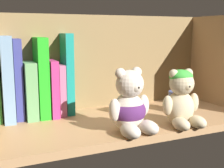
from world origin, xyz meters
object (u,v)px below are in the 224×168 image
object	(u,v)px
book_3	(17,79)
book_7	(58,89)
book_4	(28,89)
teddy_bear_smaller	(182,99)
pillar_candle	(178,101)
book_2	(6,78)
book_6	(50,87)
book_5	(40,77)
teddy_bear_larger	(130,107)
book_8	(66,73)

from	to	relation	value
book_3	book_7	size ratio (longest dim) A/B	1.50
book_4	teddy_bear_smaller	distance (cm)	44.02
book_3	pillar_candle	bearing A→B (deg)	-16.59
book_3	book_2	bearing A→B (deg)	180.00
book_4	book_3	bearing A→B (deg)	180.00
book_6	teddy_bear_smaller	size ratio (longest dim) A/B	1.10
book_5	book_6	distance (cm)	4.45
book_6	book_7	xyz separation A→B (cm)	(2.42, 0.00, -0.70)
book_4	book_5	world-z (taller)	book_5
book_4	teddy_bear_larger	distance (cm)	32.28
book_4	book_7	distance (cm)	8.92
book_6	pillar_candle	bearing A→B (deg)	-20.57
book_4	teddy_bear_larger	xyz separation A→B (cm)	(20.74, -24.67, -1.82)
book_7	teddy_bear_larger	bearing A→B (deg)	-64.37
book_3	book_7	world-z (taller)	book_3
book_8	book_2	bearing A→B (deg)	180.00
book_5	pillar_candle	bearing A→B (deg)	-19.15
pillar_candle	teddy_bear_larger	bearing A→B (deg)	-154.41
teddy_bear_smaller	pillar_candle	distance (cm)	14.54
book_6	pillar_candle	world-z (taller)	book_6
book_2	book_4	size ratio (longest dim) A/B	1.45
book_4	book_8	xyz separation A→B (cm)	(11.42, 0.00, 3.99)
teddy_bear_larger	teddy_bear_smaller	xyz separation A→B (cm)	(15.05, -0.95, 0.84)
book_3	teddy_bear_smaller	world-z (taller)	book_3
book_8	book_5	bearing A→B (deg)	180.00
teddy_bear_larger	teddy_bear_smaller	size ratio (longest dim) A/B	1.07
book_6	book_8	world-z (taller)	book_8
book_5	teddy_bear_smaller	distance (cm)	41.46
book_7	teddy_bear_larger	world-z (taller)	teddy_bear_larger
book_3	pillar_candle	distance (cm)	49.15
book_5	book_7	world-z (taller)	book_5
book_8	book_3	bearing A→B (deg)	180.00
book_5	book_8	world-z (taller)	book_8
book_2	teddy_bear_larger	xyz separation A→B (cm)	(26.84, -24.67, -5.51)
book_2	teddy_bear_smaller	size ratio (longest dim) A/B	1.56
book_7	teddy_bear_larger	xyz separation A→B (cm)	(11.84, -24.67, -1.26)
book_4	book_6	bearing A→B (deg)	0.00
teddy_bear_smaller	pillar_candle	bearing A→B (deg)	57.31
book_6	pillar_candle	distance (cm)	39.70
pillar_candle	teddy_bear_smaller	bearing A→B (deg)	-122.69
teddy_bear_larger	pillar_candle	distance (cm)	25.26
book_2	book_3	bearing A→B (deg)	0.00
book_5	book_8	bearing A→B (deg)	0.00
book_3	book_4	distance (cm)	4.51
book_3	book_5	distance (cm)	6.59
teddy_bear_smaller	pillar_candle	size ratio (longest dim) A/B	2.33
book_3	teddy_bear_smaller	distance (cm)	46.76
teddy_bear_larger	book_3	bearing A→B (deg)	134.02
book_8	teddy_bear_smaller	size ratio (longest dim) A/B	1.60
book_6	book_8	distance (cm)	6.27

